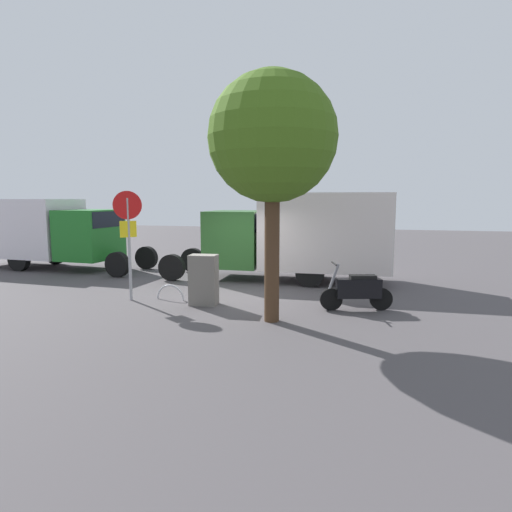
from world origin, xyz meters
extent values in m
plane|color=#4A4648|center=(0.00, 0.00, 0.00)|extent=(60.00, 60.00, 0.00)
cylinder|color=black|center=(-1.85, -3.86, 0.45)|extent=(0.91, 0.27, 0.90)
cylinder|color=black|center=(-1.89, -1.96, 0.45)|extent=(0.91, 0.27, 0.90)
cylinder|color=black|center=(2.83, -3.76, 0.45)|extent=(0.91, 0.27, 0.90)
cylinder|color=black|center=(2.79, -1.86, 0.45)|extent=(0.91, 0.27, 0.90)
cube|color=silver|center=(-2.27, -2.92, 1.70)|extent=(4.23, 2.29, 2.50)
cube|color=#2B5E26|center=(0.82, -2.85, 1.40)|extent=(1.84, 2.14, 1.90)
cube|color=black|center=(0.82, -2.85, 2.00)|extent=(1.86, 1.98, 0.60)
cylinder|color=black|center=(9.38, -2.22, 0.45)|extent=(0.91, 0.30, 0.90)
cylinder|color=black|center=(9.28, -4.12, 0.45)|extent=(0.91, 0.30, 0.90)
cylinder|color=black|center=(4.95, -1.99, 0.45)|extent=(0.91, 0.30, 0.90)
cylinder|color=black|center=(4.85, -3.88, 0.45)|extent=(0.91, 0.30, 0.90)
cube|color=silver|center=(9.73, -3.19, 1.60)|extent=(4.04, 2.40, 2.31)
cube|color=#1F7024|center=(6.77, -3.03, 1.40)|extent=(1.91, 2.19, 1.90)
cube|color=black|center=(6.77, -3.03, 2.00)|extent=(1.92, 2.03, 0.60)
cylinder|color=black|center=(-2.78, 0.80, 0.28)|extent=(0.57, 0.25, 0.56)
cylinder|color=black|center=(-3.99, 0.47, 0.28)|extent=(0.57, 0.25, 0.56)
cube|color=black|center=(-3.43, 0.62, 0.56)|extent=(1.15, 0.60, 0.48)
cube|color=black|center=(-3.53, 0.60, 0.83)|extent=(0.69, 0.44, 0.12)
cylinder|color=slate|center=(-2.83, 0.79, 0.83)|extent=(0.29, 0.14, 0.69)
cylinder|color=black|center=(-2.83, 0.79, 1.18)|extent=(0.19, 0.54, 0.04)
cylinder|color=#9E9EA3|center=(2.63, 1.06, 1.39)|extent=(0.08, 0.08, 2.78)
cylinder|color=red|center=(2.63, 1.08, 2.59)|extent=(0.71, 0.32, 0.76)
cube|color=yellow|center=(2.63, 1.08, 1.95)|extent=(0.33, 0.33, 0.44)
cylinder|color=#47301E|center=(-1.56, 2.10, 1.54)|extent=(0.34, 0.34, 3.09)
sphere|color=#406519|center=(-1.56, 2.10, 4.07)|extent=(2.81, 2.81, 2.81)
cube|color=slate|center=(0.50, 1.05, 0.66)|extent=(0.74, 0.50, 1.32)
torus|color=#B7B7BC|center=(1.60, 0.75, 0.00)|extent=(0.85, 0.10, 0.85)
camera|label=1|loc=(-3.61, 11.45, 2.74)|focal=30.34mm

